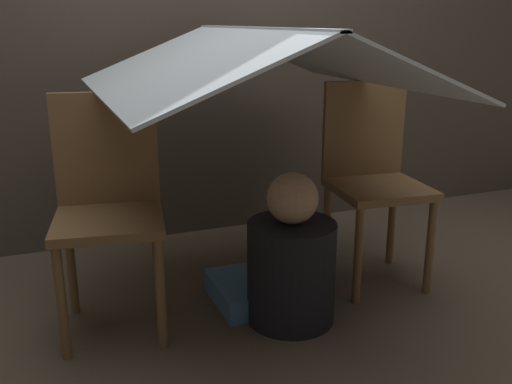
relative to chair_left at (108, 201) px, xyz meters
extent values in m
plane|color=brown|center=(0.59, -0.15, -0.52)|extent=(8.80, 8.80, 0.00)
cube|color=#4C4238|center=(0.59, 0.91, 0.73)|extent=(7.00, 0.05, 2.50)
cylinder|color=brown|center=(-0.21, -0.22, -0.30)|extent=(0.04, 0.04, 0.44)
cylinder|color=brown|center=(0.13, -0.28, -0.30)|extent=(0.04, 0.04, 0.44)
cylinder|color=brown|center=(-0.16, 0.13, -0.30)|extent=(0.04, 0.04, 0.44)
cylinder|color=brown|center=(0.19, 0.07, -0.30)|extent=(0.04, 0.04, 0.44)
cube|color=brown|center=(-0.01, -0.07, -0.06)|extent=(0.47, 0.47, 0.04)
cube|color=brown|center=(0.02, 0.11, 0.19)|extent=(0.41, 0.10, 0.45)
cylinder|color=brown|center=(1.00, -0.23, -0.30)|extent=(0.04, 0.04, 0.44)
cylinder|color=brown|center=(1.35, -0.27, -0.30)|extent=(0.04, 0.04, 0.44)
cylinder|color=brown|center=(1.03, 0.12, -0.30)|extent=(0.04, 0.04, 0.44)
cylinder|color=brown|center=(1.38, 0.08, -0.30)|extent=(0.04, 0.04, 0.44)
cube|color=brown|center=(1.19, -0.07, -0.06)|extent=(0.44, 0.44, 0.04)
cube|color=brown|center=(1.21, 0.11, 0.19)|extent=(0.41, 0.07, 0.45)
cube|color=silver|center=(0.29, -0.07, 0.53)|extent=(0.61, 1.36, 0.25)
cube|color=silver|center=(0.89, -0.07, 0.53)|extent=(0.61, 1.36, 0.25)
cube|color=silver|center=(0.59, -0.07, 0.65)|extent=(0.04, 1.36, 0.01)
cylinder|color=black|center=(0.67, -0.25, -0.30)|extent=(0.36, 0.36, 0.42)
sphere|color=tan|center=(0.67, -0.25, 0.01)|extent=(0.20, 0.20, 0.20)
cube|color=#4C7FB2|center=(0.65, -0.05, -0.47)|extent=(0.46, 0.37, 0.10)
camera|label=1|loc=(-0.24, -2.18, 0.67)|focal=40.00mm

